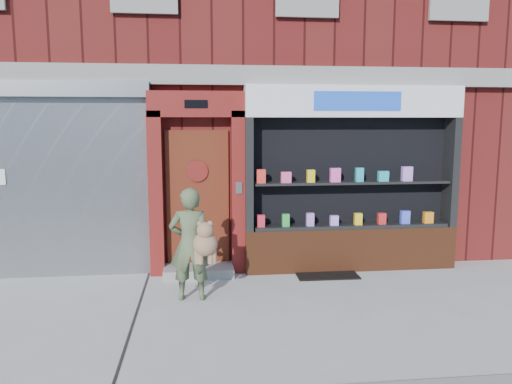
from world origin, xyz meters
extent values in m
plane|color=#9E9E99|center=(0.00, 0.00, 0.00)|extent=(80.00, 80.00, 0.00)
cube|color=#541413|center=(0.00, 6.00, 4.00)|extent=(12.00, 8.00, 8.00)
cube|color=gray|center=(0.00, 1.92, 3.15)|extent=(12.00, 0.16, 0.30)
cube|color=gray|center=(-3.00, 1.94, 1.40)|extent=(3.00, 0.10, 2.80)
cube|color=slate|center=(-3.00, 1.88, 2.92)|extent=(3.10, 0.30, 0.24)
cube|color=#601210|center=(-1.40, 1.86, 1.30)|extent=(0.22, 0.28, 2.60)
cube|color=#601210|center=(-0.10, 1.86, 1.30)|extent=(0.22, 0.28, 2.60)
cube|color=#601210|center=(-0.75, 1.86, 2.70)|extent=(1.50, 0.28, 0.40)
cube|color=black|center=(-0.75, 1.71, 2.70)|extent=(0.35, 0.01, 0.12)
cube|color=#571F10|center=(-0.75, 1.97, 1.20)|extent=(1.00, 0.06, 2.20)
cylinder|color=black|center=(-0.75, 1.93, 1.65)|extent=(0.28, 0.02, 0.28)
cylinder|color=#601210|center=(-0.75, 1.92, 1.65)|extent=(0.34, 0.02, 0.34)
cube|color=gray|center=(-0.75, 1.70, 0.07)|extent=(1.10, 0.55, 0.15)
cube|color=slate|center=(-0.10, 1.71, 1.40)|extent=(0.10, 0.02, 0.18)
cube|color=brown|center=(1.75, 1.80, 0.35)|extent=(3.50, 0.40, 0.70)
cube|color=black|center=(0.06, 1.80, 1.60)|extent=(0.12, 0.40, 1.80)
cube|color=black|center=(3.44, 1.80, 1.60)|extent=(0.12, 0.40, 1.80)
cube|color=black|center=(1.75, 1.99, 1.60)|extent=(3.30, 0.03, 1.80)
cube|color=black|center=(1.75, 1.80, 0.73)|extent=(3.20, 0.36, 0.06)
cube|color=black|center=(1.75, 1.80, 1.45)|extent=(3.20, 0.36, 0.04)
cube|color=white|center=(1.75, 1.80, 2.75)|extent=(3.50, 0.40, 0.50)
cube|color=blue|center=(1.75, 1.59, 2.75)|extent=(1.40, 0.01, 0.30)
cube|color=red|center=(0.25, 1.72, 0.86)|extent=(0.12, 0.09, 0.20)
cube|color=green|center=(0.65, 1.72, 0.86)|extent=(0.12, 0.09, 0.21)
cube|color=#AC75D2|center=(1.05, 1.72, 0.87)|extent=(0.12, 0.09, 0.21)
cube|color=#BB8AF8|center=(1.45, 1.72, 0.84)|extent=(0.13, 0.09, 0.16)
cube|color=yellow|center=(1.85, 1.72, 0.86)|extent=(0.12, 0.09, 0.19)
cube|color=red|center=(2.25, 1.72, 0.85)|extent=(0.13, 0.09, 0.19)
cube|color=#4458EA|center=(2.65, 1.72, 0.87)|extent=(0.15, 0.09, 0.22)
cube|color=orange|center=(3.05, 1.72, 0.85)|extent=(0.16, 0.09, 0.19)
cube|color=red|center=(0.25, 1.72, 1.58)|extent=(0.14, 0.09, 0.22)
cube|color=#F65288|center=(0.65, 1.72, 1.56)|extent=(0.16, 0.09, 0.17)
cube|color=yellow|center=(1.05, 1.72, 1.57)|extent=(0.12, 0.09, 0.20)
cube|color=#FA53B4|center=(1.45, 1.72, 1.58)|extent=(0.16, 0.09, 0.23)
cube|color=#249EB4|center=(1.85, 1.72, 1.58)|extent=(0.12, 0.09, 0.23)
cube|color=#23ACB2|center=(2.25, 1.72, 1.55)|extent=(0.17, 0.09, 0.17)
cube|color=#BA7FE4|center=(2.65, 1.72, 1.59)|extent=(0.17, 0.09, 0.24)
imported|color=#4D5C3C|center=(-0.86, 0.65, 0.78)|extent=(0.58, 0.40, 1.56)
sphere|color=#886244|center=(-0.65, 0.52, 0.81)|extent=(0.33, 0.33, 0.33)
sphere|color=#886244|center=(-0.65, 0.46, 1.01)|extent=(0.22, 0.22, 0.22)
sphere|color=#886244|center=(-0.72, 0.46, 1.10)|extent=(0.08, 0.08, 0.08)
sphere|color=#886244|center=(-0.59, 0.46, 1.10)|extent=(0.08, 0.08, 0.08)
cylinder|color=#886244|center=(-0.76, 0.52, 0.64)|extent=(0.08, 0.08, 0.20)
cylinder|color=#886244|center=(-0.54, 0.52, 0.64)|extent=(0.08, 0.08, 0.20)
cylinder|color=#886244|center=(-0.72, 0.49, 0.64)|extent=(0.08, 0.08, 0.20)
cylinder|color=#886244|center=(-0.59, 0.49, 0.64)|extent=(0.08, 0.08, 0.20)
cube|color=black|center=(1.28, 1.55, 0.01)|extent=(0.98, 0.70, 0.02)
camera|label=1|loc=(-0.72, -6.04, 2.45)|focal=35.00mm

